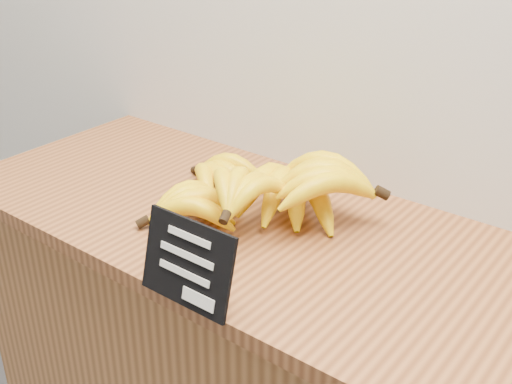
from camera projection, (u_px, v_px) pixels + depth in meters
name	position (u px, v px, depth m)	size (l,w,h in m)	color
counter_top	(272.00, 233.00, 1.19)	(1.33, 0.54, 0.03)	#96582E
chalkboard_sign	(187.00, 263.00, 0.95)	(0.17, 0.01, 0.13)	black
banana_pile	(265.00, 191.00, 1.19)	(0.45, 0.33, 0.12)	yellow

